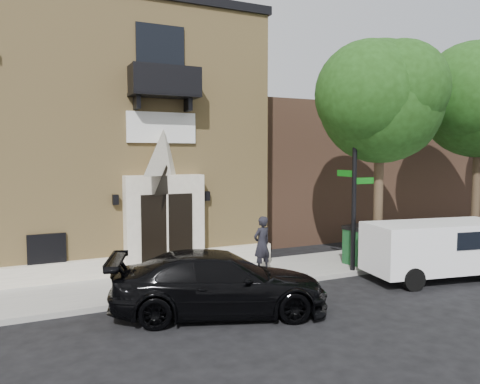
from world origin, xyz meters
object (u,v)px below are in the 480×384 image
object	(u,v)px
dumpster	(374,243)
cargo_van	(441,248)
black_sedan	(220,283)
pedestrian_near	(262,244)
street_sign	(354,183)
fire_hydrant	(399,253)

from	to	relation	value
dumpster	cargo_van	bearing A→B (deg)	-81.30
black_sedan	cargo_van	bearing A→B (deg)	-71.89
black_sedan	dumpster	xyz separation A→B (m)	(6.95, 2.18, 0.05)
pedestrian_near	street_sign	bearing A→B (deg)	145.06
black_sedan	pedestrian_near	bearing A→B (deg)	-25.77
black_sedan	cargo_van	xyz separation A→B (m)	(7.69, -0.10, 0.25)
black_sedan	street_sign	xyz separation A→B (m)	(5.57, 1.64, 2.28)
cargo_van	black_sedan	bearing A→B (deg)	-170.76
black_sedan	fire_hydrant	world-z (taller)	black_sedan
cargo_van	dumpster	distance (m)	2.41
cargo_van	fire_hydrant	bearing A→B (deg)	99.29
black_sedan	dumpster	distance (m)	7.28
cargo_van	dumpster	xyz separation A→B (m)	(-0.74, 2.28, -0.20)
fire_hydrant	dumpster	size ratio (longest dim) A/B	0.33
dumpster	pedestrian_near	bearing A→B (deg)	163.49
black_sedan	fire_hydrant	distance (m)	7.90
cargo_van	fire_hydrant	size ratio (longest dim) A/B	6.53
cargo_van	dumpster	world-z (taller)	cargo_van
black_sedan	fire_hydrant	size ratio (longest dim) A/B	7.40
street_sign	dumpster	xyz separation A→B (m)	(1.37, 0.54, -2.23)
black_sedan	dumpster	size ratio (longest dim) A/B	2.42
cargo_van	dumpster	bearing A→B (deg)	118.06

